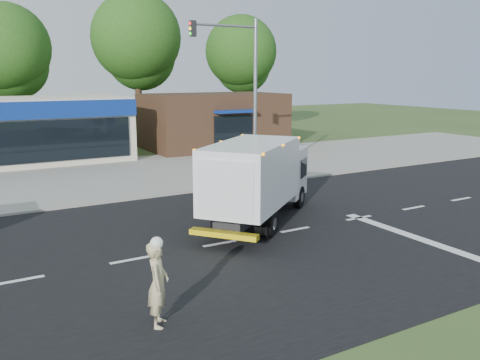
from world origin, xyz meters
The scene contains 10 objects.
ground centered at (0.00, 0.00, 0.00)m, with size 120.00×120.00×0.00m, color #385123.
road_asphalt centered at (0.00, 0.00, 0.00)m, with size 60.00×14.00×0.02m, color black.
sidewalk centered at (0.00, 8.20, 0.06)m, with size 60.00×2.40×0.12m, color gray.
parking_apron centered at (0.00, 14.00, 0.01)m, with size 60.00×9.00×0.02m, color gray.
lane_markings centered at (1.35, -1.35, 0.02)m, with size 55.20×7.00×0.01m.
ems_box_truck centered at (-0.61, 1.50, 1.78)m, with size 6.73×6.05×3.08m.
emergency_worker centered at (-6.68, -4.16, 0.99)m, with size 0.73×0.83×2.03m.
brown_storefront centered at (7.00, 19.98, 2.00)m, with size 10.00×6.70×4.00m.
traffic_signal_pole centered at (2.35, 7.60, 4.92)m, with size 3.51×0.25×8.00m.
background_trees centered at (-0.85, 28.16, 7.38)m, with size 36.77×7.39×12.10m.
Camera 1 is at (-10.26, -13.91, 5.38)m, focal length 38.00 mm.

